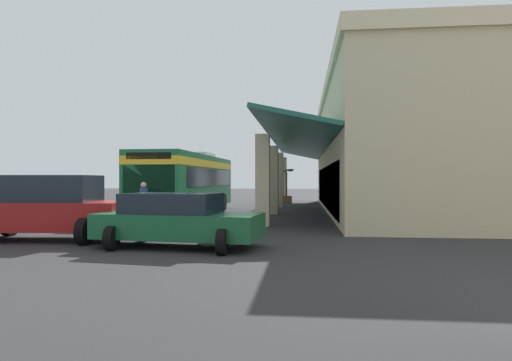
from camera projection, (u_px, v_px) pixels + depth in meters
name	position (u px, v px, depth m)	size (l,w,h in m)	color
ground	(309.00, 208.00, 28.85)	(120.00, 120.00, 0.00)	#2D2D30
curb_strip	(260.00, 209.00, 26.69)	(29.17, 0.50, 0.12)	#9E998E
plaza_building	(425.00, 149.00, 25.67)	(24.61, 14.96, 7.21)	#C6B793
transit_bus	(188.00, 179.00, 23.64)	(11.28, 3.06, 3.34)	#196638
parked_sedan_green	(177.00, 220.00, 11.96)	(2.80, 4.59, 1.47)	#195933
parked_suv_red	(43.00, 207.00, 13.41)	(3.00, 4.96, 1.97)	maroon
pedestrian	(144.00, 201.00, 17.62)	(0.66, 0.45, 1.74)	navy
potted_palm	(286.00, 195.00, 34.94)	(1.81, 1.52, 2.70)	brown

